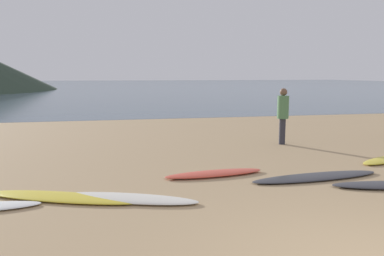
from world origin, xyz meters
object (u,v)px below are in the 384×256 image
surfboard_3 (214,173)px  person_1 (283,111)px  surfboard_1 (64,197)px  surfboard_2 (127,198)px  surfboard_4 (316,177)px

surfboard_3 → person_1: bearing=40.4°
surfboard_1 → person_1: size_ratio=1.67×
surfboard_2 → person_1: 6.11m
surfboard_3 → surfboard_4: 1.94m
surfboard_2 → surfboard_4: surfboard_2 is taller
surfboard_3 → person_1: size_ratio=1.27×
surfboard_2 → surfboard_3: surfboard_3 is taller
surfboard_1 → surfboard_4: surfboard_1 is taller
surfboard_2 → surfboard_3: size_ratio=1.15×
surfboard_2 → person_1: bearing=63.6°
surfboard_1 → surfboard_4: 4.57m
person_1 → surfboard_3: bearing=41.3°
surfboard_1 → surfboard_3: bearing=40.8°
surfboard_4 → surfboard_1: bearing=178.4°
surfboard_3 → person_1: 4.09m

